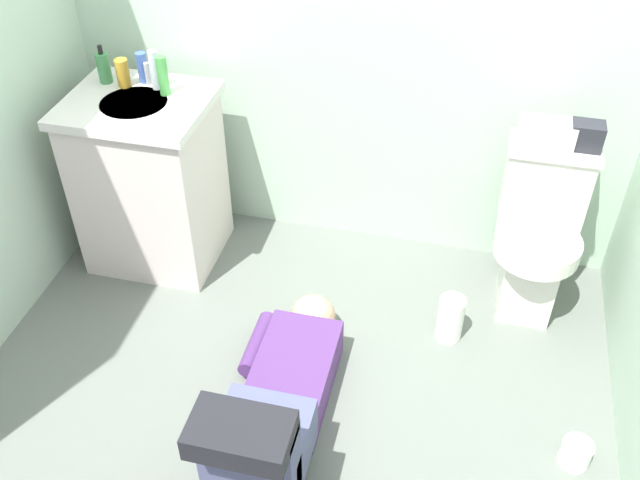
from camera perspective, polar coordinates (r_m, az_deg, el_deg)
ground_plane at (r=2.88m, az=-2.50°, el=-12.23°), size 2.98×3.08×0.04m
toilet at (r=3.12m, az=17.01°, el=0.51°), size 0.36×0.46×0.75m
vanity_cabinet at (r=3.30m, az=-13.48°, el=4.74°), size 0.60×0.52×0.82m
faucet at (r=3.18m, az=-13.67°, el=12.84°), size 0.02×0.02×0.10m
person_plumber at (r=2.62m, az=-3.46°, el=-12.73°), size 0.39×1.06×0.52m
tissue_box at (r=2.95m, az=17.74°, el=8.25°), size 0.22×0.11×0.10m
toiletry_bag at (r=2.97m, az=20.63°, el=7.84°), size 0.12×0.09×0.11m
soap_dispenser at (r=3.24m, az=-16.98°, el=13.13°), size 0.06×0.06×0.17m
bottle_amber at (r=3.19m, az=-15.56°, el=12.80°), size 0.06×0.06×0.12m
bottle_blue at (r=3.20m, az=-14.07°, el=13.29°), size 0.04×0.04×0.13m
bottle_clear at (r=3.13m, az=-13.13°, el=13.17°), size 0.04×0.04×0.17m
bottle_green at (r=3.07m, az=-12.50°, el=12.76°), size 0.04×0.04×0.17m
paper_towel_roll at (r=3.03m, az=10.43°, el=-6.21°), size 0.11×0.11×0.21m
toilet_paper_roll at (r=2.79m, az=19.85°, el=-15.80°), size 0.11×0.11×0.10m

